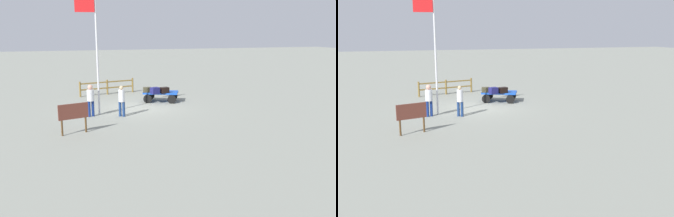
# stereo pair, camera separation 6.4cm
# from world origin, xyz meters

# --- Properties ---
(ground_plane) EXTENTS (120.00, 120.00, 0.00)m
(ground_plane) POSITION_xyz_m (0.00, 0.00, 0.00)
(ground_plane) COLOR gray
(luggage_cart) EXTENTS (2.35, 1.95, 0.61)m
(luggage_cart) POSITION_xyz_m (-1.71, -1.41, 0.46)
(luggage_cart) COLOR blue
(luggage_cart) RESTS_ON ground
(suitcase_navy) EXTENTS (0.49, 0.37, 0.31)m
(suitcase_navy) POSITION_xyz_m (-0.86, -1.39, 0.77)
(suitcase_navy) COLOR #3F3B27
(suitcase_navy) RESTS_ON luggage_cart
(suitcase_maroon) EXTENTS (0.54, 0.45, 0.34)m
(suitcase_maroon) POSITION_xyz_m (-1.81, -0.88, 0.78)
(suitcase_maroon) COLOR black
(suitcase_maroon) RESTS_ON luggage_cart
(suitcase_grey) EXTENTS (0.56, 0.48, 0.38)m
(suitcase_grey) POSITION_xyz_m (-1.19, -0.77, 0.80)
(suitcase_grey) COLOR navy
(suitcase_grey) RESTS_ON luggage_cart
(worker_lead) EXTENTS (0.45, 0.45, 1.64)m
(worker_lead) POSITION_xyz_m (2.75, 1.40, 0.97)
(worker_lead) COLOR navy
(worker_lead) RESTS_ON ground
(worker_trailing) EXTENTS (0.42, 0.42, 1.58)m
(worker_trailing) POSITION_xyz_m (1.25, 1.83, 0.89)
(worker_trailing) COLOR navy
(worker_trailing) RESTS_ON ground
(flagpole) EXTENTS (1.04, 0.17, 5.87)m
(flagpole) POSITION_xyz_m (2.42, 1.07, 3.52)
(flagpole) COLOR silver
(flagpole) RESTS_ON ground
(signboard) EXTENTS (1.25, 0.42, 1.31)m
(signboard) POSITION_xyz_m (3.74, 4.43, 0.89)
(signboard) COLOR #4C3319
(signboard) RESTS_ON ground
(wooden_fence) EXTENTS (3.78, 0.99, 1.00)m
(wooden_fence) POSITION_xyz_m (1.07, -4.83, 0.58)
(wooden_fence) COLOR brown
(wooden_fence) RESTS_ON ground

